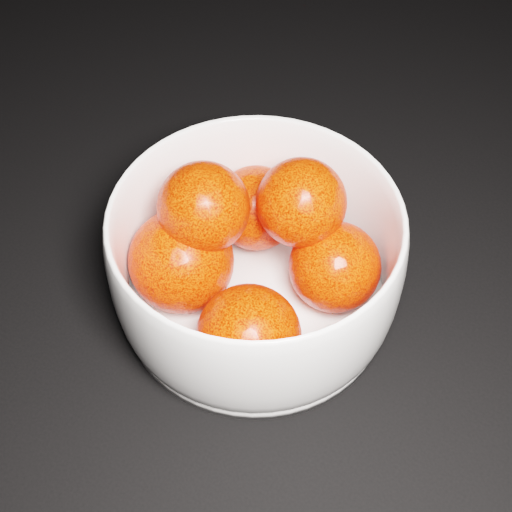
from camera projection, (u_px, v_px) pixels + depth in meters
The scene contains 3 objects.
ground at pixel (484, 151), 0.64m from camera, with size 3.00×3.00×0.00m, color black.
bowl at pixel (256, 260), 0.50m from camera, with size 0.21×0.21×0.10m.
orange_pile at pixel (248, 251), 0.50m from camera, with size 0.17×0.17×0.11m.
Camera 1 is at (0.07, -0.52, 0.44)m, focal length 50.00 mm.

